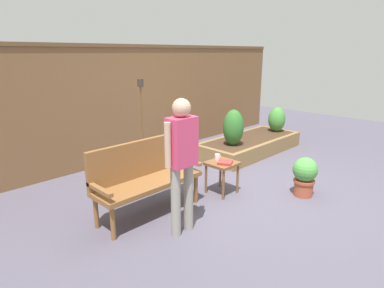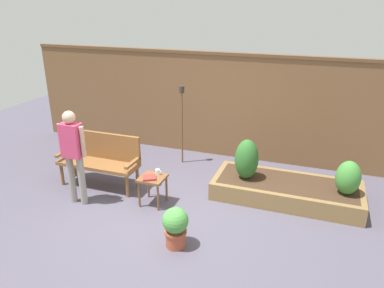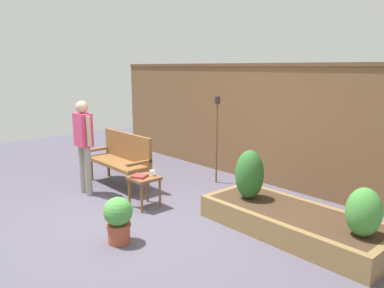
{
  "view_description": "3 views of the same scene",
  "coord_description": "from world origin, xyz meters",
  "px_view_note": "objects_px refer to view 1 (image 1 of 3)",
  "views": [
    {
      "loc": [
        -3.8,
        -2.6,
        2.02
      ],
      "look_at": [
        -0.19,
        0.96,
        0.58
      ],
      "focal_mm": 30.5,
      "sensor_mm": 36.0,
      "label": 1
    },
    {
      "loc": [
        2.07,
        -4.48,
        3.1
      ],
      "look_at": [
        0.21,
        0.67,
        0.95
      ],
      "focal_mm": 34.33,
      "sensor_mm": 36.0,
      "label": 2
    },
    {
      "loc": [
        4.2,
        -2.82,
        2.1
      ],
      "look_at": [
        -0.0,
        0.92,
        0.93
      ],
      "focal_mm": 35.05,
      "sensor_mm": 36.0,
      "label": 3
    }
  ],
  "objects_px": {
    "potted_boxwood": "(305,175)",
    "shrub_far_corner": "(277,119)",
    "cup_on_table": "(218,157)",
    "garden_bench": "(144,173)",
    "side_table": "(222,167)",
    "book_on_table": "(225,162)",
    "shrub_near_bench": "(233,128)",
    "tiki_torch": "(141,108)",
    "person_by_bench": "(182,156)"
  },
  "relations": [
    {
      "from": "book_on_table",
      "to": "potted_boxwood",
      "type": "xyz_separation_m",
      "value": [
        0.79,
        -0.84,
        -0.18
      ]
    },
    {
      "from": "tiki_torch",
      "to": "person_by_bench",
      "type": "distance_m",
      "value": 2.31
    },
    {
      "from": "cup_on_table",
      "to": "shrub_near_bench",
      "type": "height_order",
      "value": "shrub_near_bench"
    },
    {
      "from": "side_table",
      "to": "person_by_bench",
      "type": "xyz_separation_m",
      "value": [
        -1.17,
        -0.38,
        0.54
      ]
    },
    {
      "from": "side_table",
      "to": "cup_on_table",
      "type": "relative_size",
      "value": 4.45
    },
    {
      "from": "potted_boxwood",
      "to": "person_by_bench",
      "type": "height_order",
      "value": "person_by_bench"
    },
    {
      "from": "tiki_torch",
      "to": "cup_on_table",
      "type": "bearing_deg",
      "value": -83.14
    },
    {
      "from": "side_table",
      "to": "tiki_torch",
      "type": "bearing_deg",
      "value": 95.09
    },
    {
      "from": "potted_boxwood",
      "to": "shrub_far_corner",
      "type": "distance_m",
      "value": 2.77
    },
    {
      "from": "garden_bench",
      "to": "side_table",
      "type": "bearing_deg",
      "value": -15.68
    },
    {
      "from": "side_table",
      "to": "garden_bench",
      "type": "bearing_deg",
      "value": 164.32
    },
    {
      "from": "side_table",
      "to": "cup_on_table",
      "type": "bearing_deg",
      "value": 72.85
    },
    {
      "from": "potted_boxwood",
      "to": "shrub_near_bench",
      "type": "relative_size",
      "value": 0.84
    },
    {
      "from": "side_table",
      "to": "book_on_table",
      "type": "height_order",
      "value": "book_on_table"
    },
    {
      "from": "shrub_far_corner",
      "to": "shrub_near_bench",
      "type": "bearing_deg",
      "value": 180.0
    },
    {
      "from": "cup_on_table",
      "to": "tiki_torch",
      "type": "xyz_separation_m",
      "value": [
        -0.19,
        1.57,
        0.57
      ]
    },
    {
      "from": "person_by_bench",
      "to": "garden_bench",
      "type": "bearing_deg",
      "value": 89.58
    },
    {
      "from": "side_table",
      "to": "tiki_torch",
      "type": "height_order",
      "value": "tiki_torch"
    },
    {
      "from": "shrub_near_bench",
      "to": "person_by_bench",
      "type": "bearing_deg",
      "value": -154.13
    },
    {
      "from": "side_table",
      "to": "cup_on_table",
      "type": "distance_m",
      "value": 0.18
    },
    {
      "from": "potted_boxwood",
      "to": "person_by_bench",
      "type": "distance_m",
      "value": 2.1
    },
    {
      "from": "shrub_near_bench",
      "to": "tiki_torch",
      "type": "height_order",
      "value": "tiki_torch"
    },
    {
      "from": "shrub_far_corner",
      "to": "garden_bench",
      "type": "bearing_deg",
      "value": -172.88
    },
    {
      "from": "shrub_far_corner",
      "to": "tiki_torch",
      "type": "height_order",
      "value": "tiki_torch"
    },
    {
      "from": "shrub_far_corner",
      "to": "side_table",
      "type": "bearing_deg",
      "value": -164.01
    },
    {
      "from": "garden_bench",
      "to": "shrub_near_bench",
      "type": "xyz_separation_m",
      "value": [
        2.49,
        0.51,
        0.1
      ]
    },
    {
      "from": "side_table",
      "to": "shrub_near_bench",
      "type": "bearing_deg",
      "value": 32.04
    },
    {
      "from": "side_table",
      "to": "shrub_far_corner",
      "type": "bearing_deg",
      "value": 15.99
    },
    {
      "from": "garden_bench",
      "to": "book_on_table",
      "type": "distance_m",
      "value": 1.21
    },
    {
      "from": "shrub_near_bench",
      "to": "potted_boxwood",
      "type": "bearing_deg",
      "value": -108.03
    },
    {
      "from": "side_table",
      "to": "shrub_far_corner",
      "type": "height_order",
      "value": "shrub_far_corner"
    },
    {
      "from": "cup_on_table",
      "to": "potted_boxwood",
      "type": "bearing_deg",
      "value": -54.74
    },
    {
      "from": "garden_bench",
      "to": "book_on_table",
      "type": "bearing_deg",
      "value": -19.05
    },
    {
      "from": "side_table",
      "to": "person_by_bench",
      "type": "relative_size",
      "value": 0.31
    },
    {
      "from": "side_table",
      "to": "shrub_near_bench",
      "type": "height_order",
      "value": "shrub_near_bench"
    },
    {
      "from": "side_table",
      "to": "book_on_table",
      "type": "xyz_separation_m",
      "value": [
        -0.02,
        -0.07,
        0.1
      ]
    },
    {
      "from": "book_on_table",
      "to": "potted_boxwood",
      "type": "relative_size",
      "value": 0.35
    },
    {
      "from": "shrub_near_bench",
      "to": "side_table",
      "type": "bearing_deg",
      "value": -147.96
    },
    {
      "from": "shrub_far_corner",
      "to": "book_on_table",
      "type": "bearing_deg",
      "value": -162.89
    },
    {
      "from": "garden_bench",
      "to": "side_table",
      "type": "height_order",
      "value": "garden_bench"
    },
    {
      "from": "shrub_far_corner",
      "to": "person_by_bench",
      "type": "distance_m",
      "value": 4.27
    },
    {
      "from": "shrub_near_bench",
      "to": "tiki_torch",
      "type": "xyz_separation_m",
      "value": [
        -1.48,
        0.86,
        0.45
      ]
    },
    {
      "from": "cup_on_table",
      "to": "potted_boxwood",
      "type": "height_order",
      "value": "potted_boxwood"
    },
    {
      "from": "book_on_table",
      "to": "shrub_far_corner",
      "type": "relative_size",
      "value": 0.37
    },
    {
      "from": "tiki_torch",
      "to": "shrub_near_bench",
      "type": "bearing_deg",
      "value": -30.04
    },
    {
      "from": "cup_on_table",
      "to": "book_on_table",
      "type": "height_order",
      "value": "cup_on_table"
    },
    {
      "from": "side_table",
      "to": "shrub_near_bench",
      "type": "distance_m",
      "value": 1.59
    },
    {
      "from": "shrub_near_bench",
      "to": "shrub_far_corner",
      "type": "height_order",
      "value": "shrub_near_bench"
    },
    {
      "from": "garden_bench",
      "to": "side_table",
      "type": "relative_size",
      "value": 3.0
    },
    {
      "from": "potted_boxwood",
      "to": "garden_bench",
      "type": "bearing_deg",
      "value": 147.39
    }
  ]
}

